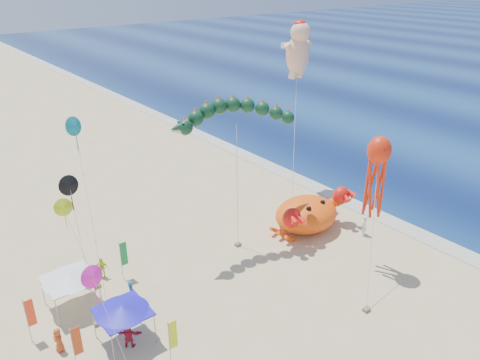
% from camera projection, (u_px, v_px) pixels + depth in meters
% --- Properties ---
extents(ground, '(320.00, 320.00, 0.00)m').
position_uv_depth(ground, '(275.00, 255.00, 37.87)').
color(ground, '#D1B784').
rests_on(ground, ground).
extents(foam_strip, '(320.00, 320.00, 0.00)m').
position_uv_depth(foam_strip, '(368.00, 211.00, 44.66)').
color(foam_strip, silver).
rests_on(foam_strip, ground).
extents(crab_inflatable, '(8.00, 5.06, 3.51)m').
position_uv_depth(crab_inflatable, '(307.00, 213.00, 41.00)').
color(crab_inflatable, '#FF540D').
rests_on(crab_inflatable, ground).
extents(dragon_kite, '(10.60, 3.06, 11.91)m').
position_uv_depth(dragon_kite, '(235.00, 119.00, 35.48)').
color(dragon_kite, '#0D311C').
rests_on(dragon_kite, ground).
extents(cherub_kite, '(7.33, 7.22, 16.71)m').
position_uv_depth(cherub_kite, '(298.00, 48.00, 45.07)').
color(cherub_kite, '#FBBA99').
rests_on(cherub_kite, ground).
extents(octopus_kite, '(5.83, 4.76, 10.45)m').
position_uv_depth(octopus_kite, '(377.00, 171.00, 33.71)').
color(octopus_kite, red).
rests_on(octopus_kite, ground).
extents(canopy_blue, '(3.29, 3.29, 2.71)m').
position_uv_depth(canopy_blue, '(122.00, 309.00, 28.17)').
color(canopy_blue, gray).
rests_on(canopy_blue, ground).
extents(canopy_white, '(3.48, 3.48, 2.71)m').
position_uv_depth(canopy_white, '(69.00, 277.00, 31.11)').
color(canopy_white, gray).
rests_on(canopy_white, ground).
extents(feather_flags, '(7.86, 9.46, 3.20)m').
position_uv_depth(feather_flags, '(101.00, 308.00, 28.89)').
color(feather_flags, gray).
rests_on(feather_flags, ground).
extents(beachgoers, '(29.33, 9.08, 1.87)m').
position_uv_depth(beachgoers, '(121.00, 304.00, 30.98)').
color(beachgoers, '#B1451C').
rests_on(beachgoers, ground).
extents(small_kites, '(4.33, 12.57, 12.45)m').
position_uv_depth(small_kites, '(79.00, 209.00, 29.56)').
color(small_kites, '#FF1CC3').
rests_on(small_kites, ground).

